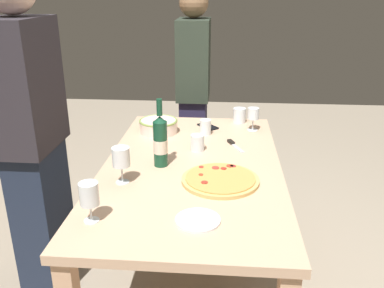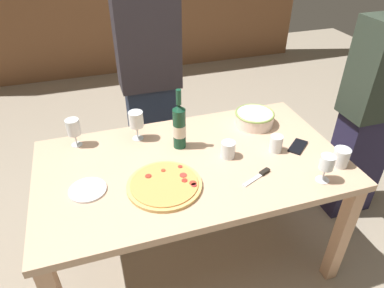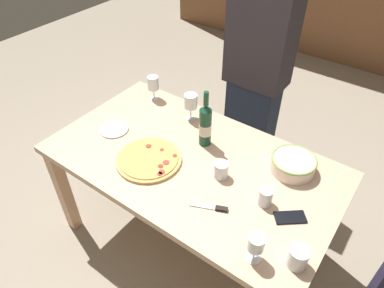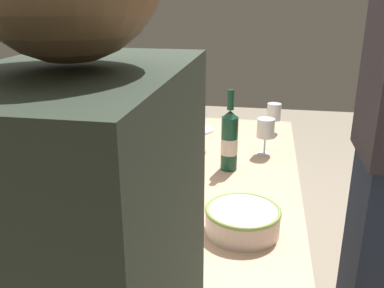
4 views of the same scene
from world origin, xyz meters
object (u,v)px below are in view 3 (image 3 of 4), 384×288
(pizza, at_px, (149,159))
(pizza_knife, at_px, (214,208))
(wine_glass_by_bottle, at_px, (191,102))
(person_host, at_px, (256,78))
(cup_spare, at_px, (221,170))
(cell_phone, at_px, (290,217))
(wine_glass_far_left, at_px, (256,244))
(cup_amber, at_px, (265,197))
(wine_bottle, at_px, (205,125))
(serving_bowl, at_px, (293,164))
(side_plate, at_px, (114,129))
(wine_glass_near_pizza, at_px, (153,83))
(dining_table, at_px, (192,171))
(cup_ceramic, at_px, (298,257))

(pizza, height_order, pizza_knife, pizza)
(wine_glass_by_bottle, bearing_deg, pizza_knife, -45.13)
(person_host, bearing_deg, cup_spare, 13.21)
(cell_phone, bearing_deg, wine_glass_far_left, 132.57)
(pizza, bearing_deg, cup_amber, 8.98)
(wine_bottle, distance_m, cell_phone, 0.67)
(serving_bowl, height_order, cup_spare, cup_spare)
(pizza, relative_size, cup_amber, 3.88)
(wine_bottle, height_order, pizza_knife, wine_bottle)
(pizza_knife, bearing_deg, wine_glass_by_bottle, 134.87)
(side_plate, bearing_deg, serving_bowl, 17.17)
(pizza, relative_size, person_host, 0.21)
(pizza, xyz_separation_m, wine_glass_near_pizza, (-0.38, 0.49, 0.10))
(wine_bottle, relative_size, wine_glass_far_left, 2.38)
(wine_glass_near_pizza, xyz_separation_m, wine_glass_by_bottle, (0.34, -0.04, 0.01))
(dining_table, height_order, cup_amber, cup_amber)
(cup_ceramic, xyz_separation_m, cell_phone, (-0.12, 0.20, -0.04))
(person_host, bearing_deg, wine_glass_by_bottle, -23.54)
(serving_bowl, xyz_separation_m, wine_glass_far_left, (0.09, -0.59, 0.06))
(pizza, relative_size, wine_glass_by_bottle, 2.09)
(wine_glass_by_bottle, height_order, wine_glass_far_left, wine_glass_by_bottle)
(cup_ceramic, height_order, pizza_knife, cup_ceramic)
(wine_glass_near_pizza, distance_m, cup_ceramic, 1.42)
(wine_glass_by_bottle, bearing_deg, pizza, -84.18)
(person_host, bearing_deg, cup_ceramic, 32.42)
(cup_ceramic, bearing_deg, cup_amber, 139.98)
(serving_bowl, distance_m, cup_spare, 0.38)
(wine_glass_by_bottle, relative_size, pizza_knife, 0.98)
(cup_spare, xyz_separation_m, pizza_knife, (0.09, -0.20, -0.04))
(wine_glass_far_left, relative_size, cell_phone, 1.01)
(wine_glass_near_pizza, bearing_deg, cell_phone, -18.72)
(cup_spare, relative_size, side_plate, 0.51)
(cup_spare, xyz_separation_m, cell_phone, (0.41, -0.04, -0.04))
(cup_ceramic, bearing_deg, wine_glass_far_left, -152.80)
(pizza, xyz_separation_m, pizza_knife, (0.47, -0.07, -0.00))
(cup_spare, bearing_deg, wine_glass_near_pizza, 154.94)
(wine_glass_far_left, distance_m, cup_ceramic, 0.18)
(dining_table, bearing_deg, cup_amber, -5.48)
(pizza, height_order, wine_glass_by_bottle, wine_glass_by_bottle)
(side_plate, bearing_deg, wine_glass_by_bottle, 50.31)
(pizza, xyz_separation_m, cell_phone, (0.79, 0.09, -0.01))
(cup_amber, bearing_deg, side_plate, -178.75)
(side_plate, distance_m, cell_phone, 1.14)
(wine_glass_by_bottle, bearing_deg, wine_bottle, -35.31)
(wine_glass_by_bottle, distance_m, side_plate, 0.49)
(pizza_knife, bearing_deg, cell_phone, 27.13)
(cup_spare, height_order, side_plate, cup_spare)
(wine_bottle, relative_size, cup_ceramic, 3.54)
(cup_spare, distance_m, cell_phone, 0.41)
(wine_glass_near_pizza, relative_size, cup_amber, 1.75)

